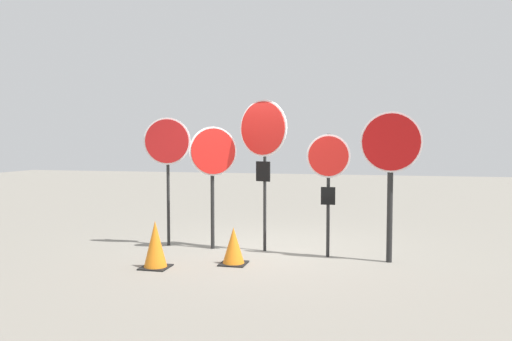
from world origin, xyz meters
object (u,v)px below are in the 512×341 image
Objects in this scene: stop_sign_4 at (391,158)px; traffic_cone_1 at (155,245)px; stop_sign_0 at (167,149)px; stop_sign_2 at (263,137)px; stop_sign_3 at (328,166)px; stop_sign_1 at (213,160)px; traffic_cone_0 at (233,246)px.

stop_sign_4 is 3.75m from traffic_cone_1.
stop_sign_0 is 1.75m from stop_sign_2.
stop_sign_1 is at bearing 173.21° from stop_sign_3.
stop_sign_1 reaches higher than traffic_cone_0.
stop_sign_4 is (0.95, -0.14, 0.15)m from stop_sign_3.
traffic_cone_1 is (0.44, -1.49, -1.38)m from stop_sign_0.
stop_sign_3 is 2.84× the size of traffic_cone_1.
stop_sign_4 is 3.31× the size of traffic_cone_1.
stop_sign_2 is 4.54× the size of traffic_cone_0.
stop_sign_1 is (0.87, -0.08, -0.18)m from stop_sign_0.
stop_sign_3 reaches higher than traffic_cone_1.
stop_sign_1 is 3.75× the size of traffic_cone_0.
stop_sign_0 is at bearing 172.61° from stop_sign_4.
traffic_cone_0 is at bearing -90.68° from stop_sign_1.
stop_sign_2 is at bearing 168.93° from stop_sign_4.
stop_sign_0 reaches higher than traffic_cone_0.
traffic_cone_1 is at bearing -163.39° from stop_sign_4.
traffic_cone_0 is at bearing -80.68° from stop_sign_2.
stop_sign_0 is at bearing -158.02° from stop_sign_2.
stop_sign_4 reaches higher than stop_sign_3.
stop_sign_1 is 3.03× the size of traffic_cone_1.
stop_sign_2 is 2.11m from stop_sign_4.
traffic_cone_1 reaches higher than traffic_cone_0.
stop_sign_4 is at bearing 15.32° from traffic_cone_0.
stop_sign_3 is at bearing 169.67° from stop_sign_4.
stop_sign_2 reaches higher than traffic_cone_1.
stop_sign_1 reaches higher than stop_sign_3.
traffic_cone_1 is (-0.43, -1.41, -1.20)m from stop_sign_1.
stop_sign_4 reaches higher than stop_sign_0.
stop_sign_1 is 1.98m from stop_sign_3.
stop_sign_3 is at bearing 13.27° from stop_sign_2.
stop_sign_0 is at bearing 173.06° from stop_sign_3.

